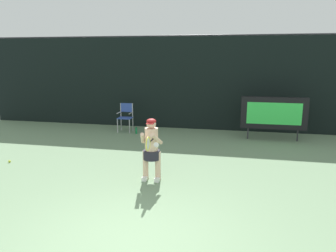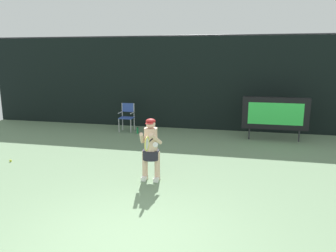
% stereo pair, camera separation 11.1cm
% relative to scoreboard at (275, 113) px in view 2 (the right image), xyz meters
% --- Properties ---
extents(backdrop_screen, '(18.00, 0.12, 3.66)m').
position_rel_scoreboard_xyz_m(backdrop_screen, '(-2.81, 1.28, 0.86)').
color(backdrop_screen, black).
rests_on(backdrop_screen, ground).
extents(scoreboard, '(2.20, 0.21, 1.50)m').
position_rel_scoreboard_xyz_m(scoreboard, '(0.00, 0.00, 0.00)').
color(scoreboard, black).
rests_on(scoreboard, ground).
extents(umpire_chair, '(0.52, 0.44, 1.08)m').
position_rel_scoreboard_xyz_m(umpire_chair, '(-5.43, 0.25, -0.33)').
color(umpire_chair, '#B7B7BC').
rests_on(umpire_chair, ground).
extents(water_bottle, '(0.07, 0.07, 0.27)m').
position_rel_scoreboard_xyz_m(water_bottle, '(-4.91, -0.07, -0.82)').
color(water_bottle, '#1B8546').
rests_on(water_bottle, ground).
extents(tennis_player, '(0.53, 0.60, 1.47)m').
position_rel_scoreboard_xyz_m(tennis_player, '(-3.16, -4.46, -0.15)').
color(tennis_player, white).
rests_on(tennis_player, ground).
extents(tennis_racket, '(0.03, 0.60, 0.31)m').
position_rel_scoreboard_xyz_m(tennis_racket, '(-3.07, -5.04, 0.10)').
color(tennis_racket, black).
extents(tennis_ball_loose, '(0.07, 0.07, 0.07)m').
position_rel_scoreboard_xyz_m(tennis_ball_loose, '(-7.30, -4.05, -0.91)').
color(tennis_ball_loose, '#CCDB3D').
rests_on(tennis_ball_loose, ground).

